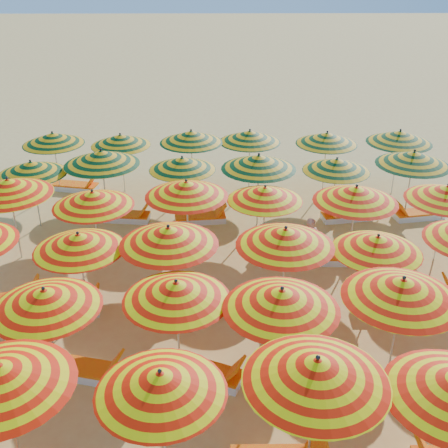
% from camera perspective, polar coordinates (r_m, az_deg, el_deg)
% --- Properties ---
extents(ground, '(120.00, 120.00, 0.00)m').
position_cam_1_polar(ground, '(15.80, 0.02, -6.00)').
color(ground, '#DEB563').
rests_on(ground, ground).
extents(umbrella_1, '(2.49, 2.49, 2.58)m').
position_cam_1_polar(umbrella_1, '(10.19, -21.74, -14.10)').
color(umbrella_1, silver).
rests_on(umbrella_1, ground).
extents(umbrella_2, '(2.90, 2.90, 2.39)m').
position_cam_1_polar(umbrella_2, '(9.69, -6.48, -15.71)').
color(umbrella_2, silver).
rests_on(umbrella_2, ground).
extents(umbrella_3, '(3.13, 3.13, 2.64)m').
position_cam_1_polar(umbrella_3, '(9.63, 9.40, -14.47)').
color(umbrella_3, silver).
rests_on(umbrella_3, ground).
extents(umbrella_7, '(3.03, 3.03, 2.43)m').
position_cam_1_polar(umbrella_7, '(12.00, -17.73, -7.25)').
color(umbrella_7, silver).
rests_on(umbrella_7, ground).
extents(umbrella_8, '(2.72, 2.72, 2.42)m').
position_cam_1_polar(umbrella_8, '(11.72, -4.86, -6.80)').
color(umbrella_8, silver).
rests_on(umbrella_8, ground).
extents(umbrella_9, '(2.40, 2.40, 2.53)m').
position_cam_1_polar(umbrella_9, '(11.33, 5.87, -7.62)').
color(umbrella_9, silver).
rests_on(umbrella_9, ground).
extents(umbrella_10, '(3.19, 3.19, 2.60)m').
position_cam_1_polar(umbrella_10, '(12.02, 17.66, -6.30)').
color(umbrella_10, silver).
rests_on(umbrella_10, ground).
extents(umbrella_13, '(2.88, 2.88, 2.37)m').
position_cam_1_polar(umbrella_13, '(13.98, -14.55, -1.78)').
color(umbrella_13, silver).
rests_on(umbrella_13, ground).
extents(umbrella_14, '(3.11, 3.11, 2.56)m').
position_cam_1_polar(umbrella_14, '(13.52, -5.65, -1.21)').
color(umbrella_14, silver).
rests_on(umbrella_14, ground).
extents(umbrella_15, '(2.79, 2.79, 2.55)m').
position_cam_1_polar(umbrella_15, '(13.50, 6.26, -1.35)').
color(umbrella_15, silver).
rests_on(umbrella_15, ground).
extents(umbrella_16, '(2.93, 2.93, 2.34)m').
position_cam_1_polar(umbrella_16, '(14.00, 15.32, -1.98)').
color(umbrella_16, silver).
rests_on(umbrella_16, ground).
extents(umbrella_18, '(3.24, 3.24, 2.63)m').
position_cam_1_polar(umbrella_18, '(17.08, -21.06, 3.53)').
color(umbrella_18, silver).
rests_on(umbrella_18, ground).
extents(umbrella_19, '(2.33, 2.33, 2.43)m').
position_cam_1_polar(umbrella_19, '(16.05, -13.18, 2.49)').
color(umbrella_19, silver).
rests_on(umbrella_19, ground).
extents(umbrella_20, '(2.83, 2.83, 2.55)m').
position_cam_1_polar(umbrella_20, '(16.03, -3.84, 3.57)').
color(umbrella_20, silver).
rests_on(umbrella_20, ground).
extents(umbrella_21, '(2.83, 2.83, 2.33)m').
position_cam_1_polar(umbrella_21, '(16.18, 4.18, 3.08)').
color(umbrella_21, silver).
rests_on(umbrella_21, ground).
extents(umbrella_22, '(2.69, 2.69, 2.54)m').
position_cam_1_polar(umbrella_22, '(16.10, 13.26, 2.95)').
color(umbrella_22, silver).
rests_on(umbrella_22, ground).
extents(umbrella_23, '(2.85, 2.85, 2.47)m').
position_cam_1_polar(umbrella_23, '(17.10, 21.70, 2.93)').
color(umbrella_23, silver).
rests_on(umbrella_23, ground).
extents(umbrella_24, '(2.92, 2.92, 2.36)m').
position_cam_1_polar(umbrella_24, '(18.94, -18.99, 5.40)').
color(umbrella_24, silver).
rests_on(umbrella_24, ground).
extents(umbrella_25, '(3.05, 3.05, 2.61)m').
position_cam_1_polar(umbrella_25, '(18.57, -12.35, 6.60)').
color(umbrella_25, silver).
rests_on(umbrella_25, ground).
extents(umbrella_26, '(2.31, 2.31, 2.33)m').
position_cam_1_polar(umbrella_26, '(18.40, -4.26, 6.13)').
color(umbrella_26, silver).
rests_on(umbrella_26, ground).
extents(umbrella_27, '(3.07, 3.07, 2.55)m').
position_cam_1_polar(umbrella_27, '(17.97, 3.55, 6.30)').
color(umbrella_27, silver).
rests_on(umbrella_27, ground).
extents(umbrella_28, '(2.56, 2.56, 2.33)m').
position_cam_1_polar(umbrella_28, '(18.59, 11.37, 5.89)').
color(umbrella_28, silver).
rests_on(umbrella_28, ground).
extents(umbrella_29, '(2.99, 2.99, 2.55)m').
position_cam_1_polar(umbrella_29, '(19.27, 18.70, 6.34)').
color(umbrella_29, silver).
rests_on(umbrella_29, ground).
extents(umbrella_30, '(2.85, 2.85, 2.37)m').
position_cam_1_polar(umbrella_30, '(21.53, -16.98, 8.30)').
color(umbrella_30, silver).
rests_on(umbrella_30, ground).
extents(umbrella_31, '(2.44, 2.44, 2.31)m').
position_cam_1_polar(umbrella_31, '(20.95, -10.47, 8.38)').
color(umbrella_31, silver).
rests_on(umbrella_31, ground).
extents(umbrella_32, '(2.72, 2.72, 2.45)m').
position_cam_1_polar(umbrella_32, '(20.60, -3.36, 8.83)').
color(umbrella_32, silver).
rests_on(umbrella_32, ground).
extents(umbrella_33, '(2.57, 2.57, 2.41)m').
position_cam_1_polar(umbrella_33, '(20.75, 2.64, 8.88)').
color(umbrella_33, silver).
rests_on(umbrella_33, ground).
extents(umbrella_34, '(2.42, 2.42, 2.38)m').
position_cam_1_polar(umbrella_34, '(20.93, 10.40, 8.56)').
color(umbrella_34, silver).
rests_on(umbrella_34, ground).
extents(umbrella_35, '(2.69, 2.69, 2.50)m').
position_cam_1_polar(umbrella_35, '(21.38, 17.41, 8.44)').
color(umbrella_35, silver).
rests_on(umbrella_35, ground).
extents(lounger_5, '(1.82, 0.98, 0.69)m').
position_cam_1_polar(lounger_5, '(13.12, -13.78, -14.22)').
color(lounger_5, white).
rests_on(lounger_5, ground).
extents(lounger_6, '(1.82, 1.22, 0.69)m').
position_cam_1_polar(lounger_6, '(12.72, -1.81, -14.83)').
color(lounger_6, white).
rests_on(lounger_6, ground).
extents(lounger_7, '(1.82, 1.02, 0.69)m').
position_cam_1_polar(lounger_7, '(15.85, -21.01, -7.31)').
color(lounger_7, white).
rests_on(lounger_7, ground).
extents(lounger_8, '(1.79, 0.79, 0.69)m').
position_cam_1_polar(lounger_8, '(15.10, -15.57, -8.25)').
color(lounger_8, white).
rests_on(lounger_8, ground).
extents(lounger_9, '(1.82, 1.24, 0.69)m').
position_cam_1_polar(lounger_9, '(14.49, -2.94, -8.80)').
color(lounger_9, white).
rests_on(lounger_9, ground).
extents(lounger_10, '(1.75, 0.64, 0.69)m').
position_cam_1_polar(lounger_10, '(15.21, 16.57, -8.11)').
color(lounger_10, white).
rests_on(lounger_10, ground).
extents(lounger_12, '(1.83, 1.15, 0.69)m').
position_cam_1_polar(lounger_12, '(16.93, 5.72, -3.06)').
color(lounger_12, white).
rests_on(lounger_12, ground).
extents(lounger_13, '(1.76, 0.65, 0.69)m').
position_cam_1_polar(lounger_13, '(16.96, 10.50, -3.36)').
color(lounger_13, white).
rests_on(lounger_13, ground).
extents(lounger_14, '(1.78, 0.76, 0.69)m').
position_cam_1_polar(lounger_14, '(19.38, -9.95, 0.78)').
color(lounger_14, white).
rests_on(lounger_14, ground).
extents(lounger_15, '(1.79, 0.77, 0.69)m').
position_cam_1_polar(lounger_15, '(19.01, -2.29, 0.65)').
color(lounger_15, white).
rests_on(lounger_15, ground).
extents(lounger_16, '(1.81, 0.86, 0.69)m').
position_cam_1_polar(lounger_16, '(19.58, 12.22, 0.86)').
color(lounger_16, white).
rests_on(lounger_16, ground).
extents(lounger_17, '(1.81, 0.87, 0.69)m').
position_cam_1_polar(lounger_17, '(20.35, 19.05, 0.96)').
color(lounger_17, white).
rests_on(lounger_17, ground).
extents(lounger_18, '(1.81, 0.92, 0.69)m').
position_cam_1_polar(lounger_18, '(22.12, -14.76, 3.73)').
color(lounger_18, white).
rests_on(lounger_18, ground).
extents(beachgoer_a, '(0.66, 0.58, 1.53)m').
position_cam_1_polar(beachgoer_a, '(16.39, 8.80, -1.91)').
color(beachgoer_a, tan).
rests_on(beachgoer_a, ground).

